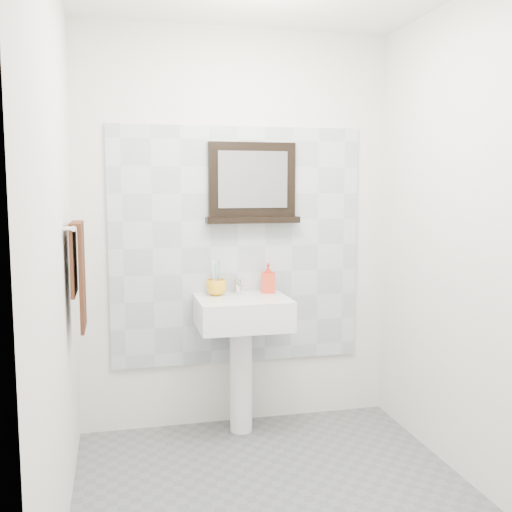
{
  "coord_description": "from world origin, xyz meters",
  "views": [
    {
      "loc": [
        -0.75,
        -2.62,
        1.54
      ],
      "look_at": [
        -0.01,
        0.55,
        1.15
      ],
      "focal_mm": 42.0,
      "sensor_mm": 36.0,
      "label": 1
    }
  ],
  "objects_px": {
    "pedestal_sink": "(242,327)",
    "soap_dispenser": "(268,278)",
    "framed_mirror": "(252,185)",
    "toothbrush_cup": "(216,287)",
    "hand_towel": "(79,267)"
  },
  "relations": [
    {
      "from": "soap_dispenser",
      "to": "hand_towel",
      "type": "bearing_deg",
      "value": -145.57
    },
    {
      "from": "pedestal_sink",
      "to": "framed_mirror",
      "type": "distance_m",
      "value": 0.89
    },
    {
      "from": "framed_mirror",
      "to": "hand_towel",
      "type": "height_order",
      "value": "framed_mirror"
    },
    {
      "from": "pedestal_sink",
      "to": "soap_dispenser",
      "type": "xyz_separation_m",
      "value": [
        0.19,
        0.12,
        0.28
      ]
    },
    {
      "from": "toothbrush_cup",
      "to": "framed_mirror",
      "type": "xyz_separation_m",
      "value": [
        0.24,
        0.08,
        0.63
      ]
    },
    {
      "from": "soap_dispenser",
      "to": "hand_towel",
      "type": "xyz_separation_m",
      "value": [
        -1.12,
        -0.48,
        0.17
      ]
    },
    {
      "from": "toothbrush_cup",
      "to": "framed_mirror",
      "type": "relative_size",
      "value": 0.21
    },
    {
      "from": "toothbrush_cup",
      "to": "soap_dispenser",
      "type": "distance_m",
      "value": 0.34
    },
    {
      "from": "pedestal_sink",
      "to": "hand_towel",
      "type": "distance_m",
      "value": 1.09
    },
    {
      "from": "soap_dispenser",
      "to": "hand_towel",
      "type": "height_order",
      "value": "hand_towel"
    },
    {
      "from": "soap_dispenser",
      "to": "pedestal_sink",
      "type": "bearing_deg",
      "value": -135.92
    },
    {
      "from": "pedestal_sink",
      "to": "soap_dispenser",
      "type": "distance_m",
      "value": 0.36
    },
    {
      "from": "soap_dispenser",
      "to": "hand_towel",
      "type": "distance_m",
      "value": 1.23
    },
    {
      "from": "pedestal_sink",
      "to": "hand_towel",
      "type": "bearing_deg",
      "value": -159.14
    },
    {
      "from": "soap_dispenser",
      "to": "framed_mirror",
      "type": "relative_size",
      "value": 0.32
    }
  ]
}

